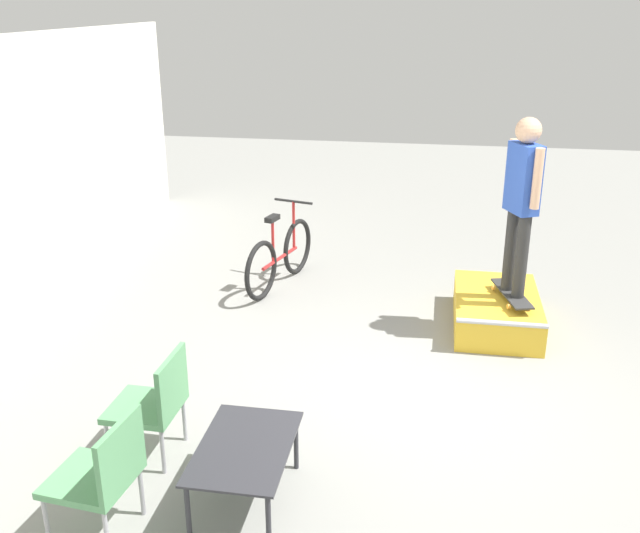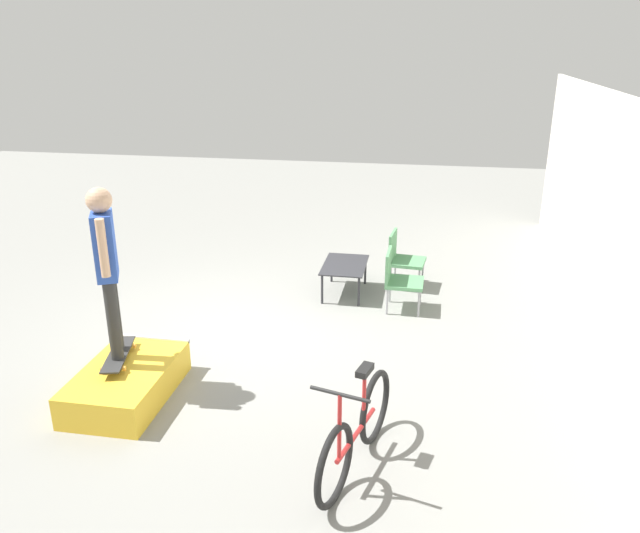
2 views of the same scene
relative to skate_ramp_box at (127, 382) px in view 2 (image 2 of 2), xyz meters
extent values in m
plane|color=gray|center=(-1.68, 0.69, -0.18)|extent=(24.00, 24.00, 0.00)
cube|color=white|center=(-1.68, 5.43, 1.32)|extent=(12.00, 0.06, 3.00)
cube|color=gold|center=(0.00, 0.00, 0.00)|extent=(1.43, 0.89, 0.35)
cylinder|color=#B7B7BC|center=(-0.71, 0.00, 0.18)|extent=(0.05, 0.89, 0.05)
cube|color=#2D2D2D|center=(-0.13, -0.13, 0.26)|extent=(0.85, 0.40, 0.02)
cylinder|color=gold|center=(0.09, 0.04, 0.23)|extent=(0.06, 0.04, 0.05)
cylinder|color=gold|center=(0.15, -0.18, 0.23)|extent=(0.06, 0.04, 0.05)
cylinder|color=gold|center=(-0.40, -0.08, 0.23)|extent=(0.06, 0.04, 0.05)
cylinder|color=gold|center=(-0.35, -0.31, 0.23)|extent=(0.06, 0.04, 0.05)
cylinder|color=#2D2D2D|center=(-0.23, -0.18, 0.71)|extent=(0.13, 0.13, 0.88)
cylinder|color=#2D2D2D|center=(-0.03, -0.08, 0.71)|extent=(0.13, 0.13, 0.88)
cube|color=#2D51B7|center=(-0.13, -0.13, 1.50)|extent=(0.43, 0.34, 0.70)
cylinder|color=#D8A884|center=(-0.34, -0.23, 1.55)|extent=(0.09, 0.09, 0.59)
cylinder|color=#D8A884|center=(0.09, -0.03, 1.55)|extent=(0.09, 0.09, 0.59)
sphere|color=#D8A884|center=(-0.13, -0.13, 1.98)|extent=(0.26, 0.26, 0.26)
cube|color=#2D2D33|center=(-3.29, 1.91, 0.28)|extent=(0.98, 0.64, 0.02)
cylinder|color=#2D2D33|center=(-3.73, 1.64, 0.05)|extent=(0.04, 0.04, 0.45)
cylinder|color=#2D2D33|center=(-2.85, 1.64, 0.05)|extent=(0.04, 0.04, 0.45)
cylinder|color=#2D2D33|center=(-3.73, 2.18, 0.05)|extent=(0.04, 0.04, 0.45)
cylinder|color=#2D2D33|center=(-2.85, 2.18, 0.05)|extent=(0.04, 0.04, 0.45)
cylinder|color=#99999E|center=(-3.49, 3.02, 0.01)|extent=(0.03, 0.03, 0.39)
cylinder|color=#99999E|center=(-3.92, 3.07, 0.01)|extent=(0.03, 0.03, 0.39)
cylinder|color=#99999E|center=(-3.53, 2.58, 0.01)|extent=(0.03, 0.03, 0.39)
cylinder|color=#99999E|center=(-3.97, 2.63, 0.01)|extent=(0.03, 0.03, 0.39)
cube|color=#569360|center=(-3.73, 2.83, 0.23)|extent=(0.57, 0.57, 0.05)
cube|color=#569360|center=(-3.76, 2.59, 0.47)|extent=(0.52, 0.10, 0.43)
cylinder|color=#99999E|center=(-2.62, 3.04, 0.01)|extent=(0.03, 0.03, 0.39)
cylinder|color=#99999E|center=(-3.06, 3.05, 0.01)|extent=(0.03, 0.03, 0.39)
cylinder|color=#99999E|center=(-2.63, 2.60, 0.01)|extent=(0.03, 0.03, 0.39)
cylinder|color=#99999E|center=(-3.07, 2.61, 0.01)|extent=(0.03, 0.03, 0.39)
cube|color=#569360|center=(-2.85, 2.83, 0.23)|extent=(0.53, 0.53, 0.05)
cube|color=#569360|center=(-2.85, 2.59, 0.47)|extent=(0.52, 0.05, 0.43)
torus|color=black|center=(1.21, 2.45, 0.18)|extent=(0.71, 0.24, 0.72)
torus|color=black|center=(0.29, 2.70, 0.18)|extent=(0.71, 0.24, 0.72)
cylinder|color=#AD2323|center=(0.75, 2.57, 0.18)|extent=(0.85, 0.27, 0.04)
cylinder|color=#AD2323|center=(0.58, 2.62, 0.44)|extent=(0.04, 0.04, 0.53)
cube|color=black|center=(0.58, 2.62, 0.74)|extent=(0.24, 0.15, 0.06)
cylinder|color=#AD2323|center=(1.12, 2.47, 0.49)|extent=(0.04, 0.04, 0.63)
cylinder|color=black|center=(1.12, 2.47, 0.81)|extent=(0.17, 0.51, 0.03)
camera|label=1|loc=(-7.29, 0.70, 3.18)|focal=40.00mm
camera|label=2|loc=(5.41, 3.07, 3.50)|focal=35.00mm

